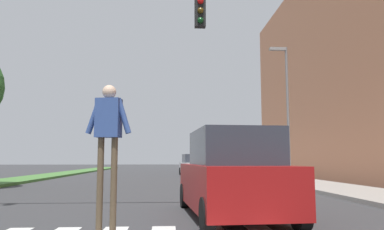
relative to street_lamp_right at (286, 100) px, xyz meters
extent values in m
plane|color=#38383A|center=(-7.55, 8.45, -4.59)|extent=(140.00, 140.00, 0.00)
cube|color=#477A38|center=(-15.53, 6.45, -4.52)|extent=(2.48, 64.00, 0.15)
cube|color=#9E9991|center=(0.60, 6.45, -4.52)|extent=(3.00, 64.00, 0.15)
cube|color=black|center=(-5.78, -11.08, 0.51)|extent=(0.28, 0.20, 0.80)
sphere|color=red|center=(-5.78, -11.20, 0.77)|extent=(0.16, 0.16, 0.16)
sphere|color=#4C380F|center=(-5.78, -11.20, 0.51)|extent=(0.16, 0.16, 0.16)
sphere|color=#0F3F19|center=(-5.78, -11.20, 0.25)|extent=(0.16, 0.16, 0.16)
cylinder|color=slate|center=(0.10, 0.00, -0.69)|extent=(0.14, 0.14, 7.50)
cube|color=gray|center=(-0.40, 0.00, 2.96)|extent=(0.90, 0.24, 0.16)
cylinder|color=brown|center=(-7.42, -14.44, -3.77)|extent=(0.12, 0.12, 1.65)
cylinder|color=brown|center=(-7.64, -14.40, -3.77)|extent=(0.12, 0.12, 1.65)
cube|color=#334C8C|center=(-7.53, -14.42, -2.63)|extent=(0.42, 0.30, 0.62)
cylinder|color=#334C8C|center=(-7.29, -14.46, -2.60)|extent=(0.28, 0.13, 0.58)
cylinder|color=#334C8C|center=(-7.77, -14.38, -2.60)|extent=(0.28, 0.13, 0.58)
sphere|color=beige|center=(-7.53, -14.42, -2.21)|extent=(0.26, 0.26, 0.22)
cube|color=maroon|center=(-5.13, -11.73, -3.89)|extent=(2.18, 4.71, 0.96)
cube|color=#2D333D|center=(-5.11, -11.96, -3.02)|extent=(1.83, 2.63, 0.79)
cylinder|color=black|center=(-6.11, -9.93, -4.27)|extent=(0.26, 0.65, 0.64)
cylinder|color=black|center=(-4.37, -9.83, -4.27)|extent=(0.26, 0.65, 0.64)
cylinder|color=black|center=(-5.88, -13.63, -4.27)|extent=(0.26, 0.65, 0.64)
cylinder|color=black|center=(-4.14, -13.52, -4.27)|extent=(0.26, 0.65, 0.64)
cube|color=silver|center=(-4.50, 10.18, -3.96)|extent=(2.22, 4.23, 0.83)
cube|color=#2D333D|center=(-4.52, 10.38, -3.20)|extent=(1.78, 1.98, 0.68)
cylinder|color=black|center=(-3.51, 8.69, -4.27)|extent=(0.28, 0.66, 0.64)
cylinder|color=black|center=(-5.17, 8.52, -4.27)|extent=(0.28, 0.66, 0.64)
cylinder|color=black|center=(-3.83, 11.84, -4.27)|extent=(0.28, 0.66, 0.64)
cylinder|color=black|center=(-5.49, 11.67, -4.27)|extent=(0.28, 0.66, 0.64)
cube|color=silver|center=(-4.14, 19.63, -3.96)|extent=(1.76, 4.35, 0.83)
cube|color=#2D333D|center=(-4.14, 19.84, -3.21)|extent=(1.52, 1.97, 0.68)
cylinder|color=black|center=(-3.40, 17.90, -4.27)|extent=(0.23, 0.64, 0.64)
cylinder|color=black|center=(-4.94, 17.92, -4.27)|extent=(0.23, 0.64, 0.64)
cylinder|color=black|center=(-3.35, 21.33, -4.27)|extent=(0.23, 0.64, 0.64)
cylinder|color=black|center=(-4.89, 21.35, -4.27)|extent=(0.23, 0.64, 0.64)
camera|label=1|loc=(-6.58, -20.41, -3.29)|focal=35.17mm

